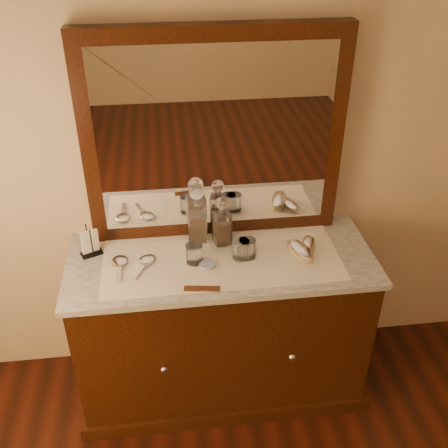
# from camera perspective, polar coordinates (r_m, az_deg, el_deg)

# --- Properties ---
(dresser_cabinet) EXTENTS (1.40, 0.55, 0.82)m
(dresser_cabinet) POSITION_cam_1_polar(r_m,az_deg,el_deg) (2.73, -0.27, -11.18)
(dresser_cabinet) COLOR black
(dresser_cabinet) RESTS_ON floor
(dresser_plinth) EXTENTS (1.46, 0.59, 0.08)m
(dresser_plinth) POSITION_cam_1_polar(r_m,az_deg,el_deg) (2.99, -0.25, -16.31)
(dresser_plinth) COLOR black
(dresser_plinth) RESTS_ON floor
(knob_left) EXTENTS (0.04, 0.04, 0.04)m
(knob_left) POSITION_cam_1_polar(r_m,az_deg,el_deg) (2.49, -6.57, -15.53)
(knob_left) COLOR silver
(knob_left) RESTS_ON dresser_cabinet
(knob_right) EXTENTS (0.04, 0.04, 0.04)m
(knob_right) POSITION_cam_1_polar(r_m,az_deg,el_deg) (2.54, 7.48, -14.24)
(knob_right) COLOR silver
(knob_right) RESTS_ON dresser_cabinet
(marble_top) EXTENTS (1.44, 0.59, 0.03)m
(marble_top) POSITION_cam_1_polar(r_m,az_deg,el_deg) (2.45, -0.29, -3.98)
(marble_top) COLOR white
(marble_top) RESTS_ON dresser_cabinet
(mirror_frame) EXTENTS (1.20, 0.08, 1.00)m
(mirror_frame) POSITION_cam_1_polar(r_m,az_deg,el_deg) (2.41, -1.04, 9.44)
(mirror_frame) COLOR black
(mirror_frame) RESTS_ON marble_top
(mirror_glass) EXTENTS (1.06, 0.01, 0.86)m
(mirror_glass) POSITION_cam_1_polar(r_m,az_deg,el_deg) (2.38, -0.95, 9.12)
(mirror_glass) COLOR white
(mirror_glass) RESTS_ON marble_top
(lace_runner) EXTENTS (1.10, 0.45, 0.00)m
(lace_runner) POSITION_cam_1_polar(r_m,az_deg,el_deg) (2.43, -0.24, -3.94)
(lace_runner) COLOR white
(lace_runner) RESTS_ON marble_top
(pin_dish) EXTENTS (0.09, 0.09, 0.01)m
(pin_dish) POSITION_cam_1_polar(r_m,az_deg,el_deg) (2.39, -1.84, -4.39)
(pin_dish) COLOR white
(pin_dish) RESTS_ON lace_runner
(comb) EXTENTS (0.16, 0.05, 0.01)m
(comb) POSITION_cam_1_polar(r_m,az_deg,el_deg) (2.25, -2.42, -7.09)
(comb) COLOR #673212
(comb) RESTS_ON lace_runner
(napkin_rack) EXTENTS (0.12, 0.09, 0.15)m
(napkin_rack) POSITION_cam_1_polar(r_m,az_deg,el_deg) (2.51, -14.46, -2.06)
(napkin_rack) COLOR black
(napkin_rack) RESTS_ON marble_top
(decanter_left) EXTENTS (0.10, 0.10, 0.30)m
(decanter_left) POSITION_cam_1_polar(r_m,az_deg,el_deg) (2.51, -2.92, 0.60)
(decanter_left) COLOR brown
(decanter_left) RESTS_ON lace_runner
(decanter_right) EXTENTS (0.09, 0.09, 0.25)m
(decanter_right) POSITION_cam_1_polar(r_m,az_deg,el_deg) (2.49, -0.22, -0.13)
(decanter_right) COLOR brown
(decanter_right) RESTS_ON lace_runner
(brush_near) EXTENTS (0.13, 0.19, 0.05)m
(brush_near) POSITION_cam_1_polar(r_m,az_deg,el_deg) (2.46, 8.44, -2.96)
(brush_near) COLOR tan
(brush_near) RESTS_ON lace_runner
(brush_far) EXTENTS (0.10, 0.15, 0.04)m
(brush_far) POSITION_cam_1_polar(r_m,az_deg,el_deg) (2.52, 9.27, -2.32)
(brush_far) COLOR tan
(brush_far) RESTS_ON lace_runner
(hand_mirror_outer) EXTENTS (0.08, 0.20, 0.02)m
(hand_mirror_outer) POSITION_cam_1_polar(r_m,az_deg,el_deg) (2.43, -11.39, -4.27)
(hand_mirror_outer) COLOR silver
(hand_mirror_outer) RESTS_ON lace_runner
(hand_mirror_inner) EXTENTS (0.12, 0.20, 0.02)m
(hand_mirror_inner) POSITION_cam_1_polar(r_m,az_deg,el_deg) (2.42, -8.61, -4.14)
(hand_mirror_inner) COLOR silver
(hand_mirror_inner) RESTS_ON lace_runner
(tumblers) EXTENTS (0.33, 0.09, 0.09)m
(tumblers) POSITION_cam_1_polar(r_m,az_deg,el_deg) (2.40, 0.41, -2.91)
(tumblers) COLOR white
(tumblers) RESTS_ON lace_runner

